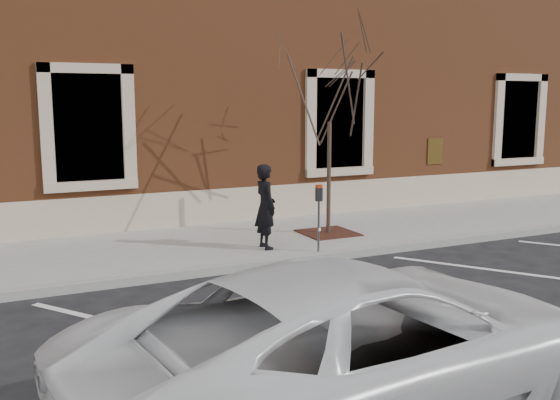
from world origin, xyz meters
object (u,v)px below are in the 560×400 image
parking_meter (319,205)px  sapling (330,90)px  white_truck (362,344)px  man (265,207)px

parking_meter → sapling: (0.97, 1.32, 2.13)m
parking_meter → sapling: bearing=53.6°
white_truck → man: bearing=-23.7°
parking_meter → white_truck: (-2.55, -5.42, -0.27)m
man → parking_meter: 1.04m
sapling → white_truck: sapling is taller
man → sapling: size_ratio=0.38×
sapling → parking_meter: bearing=-126.3°
parking_meter → white_truck: size_ratio=0.23×
parking_meter → sapling: 2.69m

